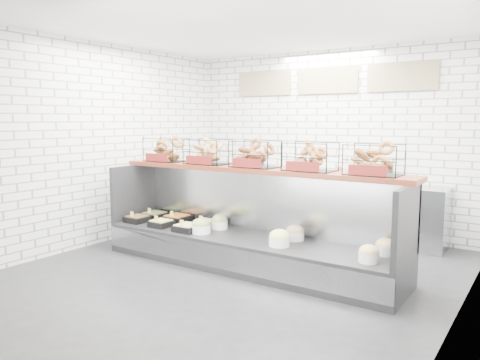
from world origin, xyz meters
The scene contains 5 objects.
ground centered at (0.00, 0.00, 0.00)m, with size 5.50×5.50×0.00m, color black.
room_shell centered at (0.00, 0.60, 2.06)m, with size 5.02×5.51×3.01m.
display_case centered at (-0.02, 0.35, 0.32)m, with size 4.00×0.90×1.20m.
bagel_shelf centered at (0.00, 0.52, 1.39)m, with size 4.10×0.50×0.40m.
prep_counter centered at (-0.01, 2.43, 0.47)m, with size 4.00×0.60×1.20m.
Camera 1 is at (3.16, -4.53, 1.87)m, focal length 35.00 mm.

